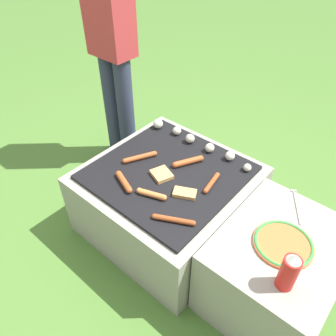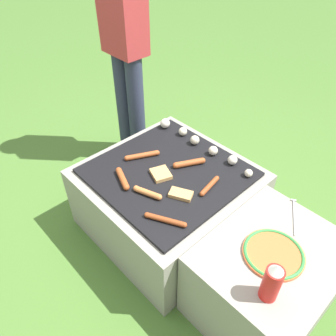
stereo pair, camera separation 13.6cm
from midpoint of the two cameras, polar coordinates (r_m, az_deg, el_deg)
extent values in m
plane|color=#47702D|center=(1.99, -1.98, -9.63)|extent=(14.00, 14.00, 0.00)
cube|color=gray|center=(1.84, -2.12, -5.67)|extent=(0.80, 0.80, 0.40)
cube|color=black|center=(1.70, -2.28, -0.82)|extent=(0.71, 0.71, 0.02)
cube|color=gray|center=(1.61, 15.70, -16.80)|extent=(0.50, 0.61, 0.41)
cylinder|color=#2D334C|center=(2.35, -11.31, 10.43)|extent=(0.11, 0.11, 0.76)
cylinder|color=#2D334C|center=(2.26, -9.07, 9.39)|extent=(0.11, 0.11, 0.76)
cube|color=#B23338|center=(2.05, -12.65, 26.49)|extent=(0.27, 0.17, 0.60)
cylinder|color=#A34C23|center=(1.77, -7.11, 1.81)|extent=(0.10, 0.16, 0.03)
sphere|color=#A34C23|center=(1.79, -4.52, 2.47)|extent=(0.03, 0.03, 0.03)
sphere|color=#A34C23|center=(1.76, -9.75, 1.14)|extent=(0.03, 0.03, 0.03)
cylinder|color=#A34C23|center=(1.73, 1.27, 1.06)|extent=(0.10, 0.15, 0.03)
sphere|color=#A34C23|center=(1.75, 3.52, 1.63)|extent=(0.03, 0.03, 0.03)
sphere|color=#A34C23|center=(1.70, -1.03, 0.47)|extent=(0.03, 0.03, 0.03)
cylinder|color=#93421E|center=(1.61, 5.23, -2.65)|extent=(0.05, 0.14, 0.02)
sphere|color=#93421E|center=(1.57, 4.10, -4.12)|extent=(0.02, 0.02, 0.02)
sphere|color=#93421E|center=(1.66, 6.30, -1.25)|extent=(0.02, 0.02, 0.02)
cylinder|color=#C6753D|center=(1.55, -5.35, -4.68)|extent=(0.13, 0.07, 0.03)
sphere|color=#C6753D|center=(1.58, -7.37, -4.09)|extent=(0.03, 0.03, 0.03)
sphere|color=#C6753D|center=(1.53, -3.26, -5.27)|extent=(0.03, 0.03, 0.03)
cylinder|color=#93421E|center=(1.44, -1.74, -9.10)|extent=(0.17, 0.10, 0.02)
sphere|color=#93421E|center=(1.43, 1.68, -9.69)|extent=(0.02, 0.02, 0.02)
sphere|color=#93421E|center=(1.46, -5.08, -8.48)|extent=(0.02, 0.02, 0.02)
cylinder|color=#A34C23|center=(1.63, -10.08, -2.46)|extent=(0.14, 0.08, 0.03)
sphere|color=#A34C23|center=(1.58, -9.22, -3.93)|extent=(0.03, 0.03, 0.03)
sphere|color=#A34C23|center=(1.68, -10.89, -1.07)|extent=(0.03, 0.03, 0.03)
cube|color=tan|center=(1.56, 0.44, -4.49)|extent=(0.13, 0.10, 0.02)
cube|color=tan|center=(1.66, -3.37, -1.25)|extent=(0.13, 0.12, 0.02)
sphere|color=silver|center=(2.00, -3.70, 7.66)|extent=(0.06, 0.06, 0.06)
sphere|color=beige|center=(1.94, -0.44, 6.45)|extent=(0.05, 0.05, 0.05)
sphere|color=beige|center=(1.88, 1.80, 5.09)|extent=(0.05, 0.05, 0.05)
sphere|color=beige|center=(1.81, 5.16, 3.46)|extent=(0.05, 0.05, 0.05)
sphere|color=silver|center=(1.77, 8.60, 2.04)|extent=(0.05, 0.05, 0.05)
sphere|color=beige|center=(1.71, 11.47, 0.01)|extent=(0.04, 0.04, 0.04)
cylinder|color=orange|center=(1.43, 16.83, -12.68)|extent=(0.24, 0.24, 0.01)
torus|color=#338C3F|center=(1.43, 16.87, -12.57)|extent=(0.24, 0.24, 0.01)
cylinder|color=red|center=(1.27, 17.25, -17.21)|extent=(0.06, 0.06, 0.15)
cone|color=white|center=(1.19, 18.13, -14.78)|extent=(0.05, 0.05, 0.03)
cylinder|color=silver|center=(1.59, 19.28, -6.51)|extent=(0.12, 0.18, 0.01)
cube|color=silver|center=(1.67, 18.89, -3.86)|extent=(0.02, 0.02, 0.01)
camera|label=1|loc=(0.07, -92.31, -1.97)|focal=35.00mm
camera|label=2|loc=(0.07, 87.69, 1.97)|focal=35.00mm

